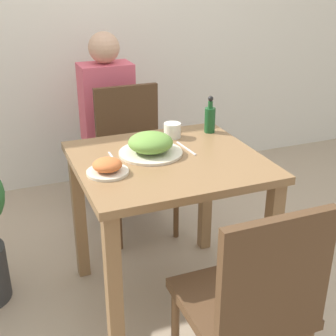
% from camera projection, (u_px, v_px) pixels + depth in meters
% --- Properties ---
extents(ground_plane, '(16.00, 16.00, 0.00)m').
position_uv_depth(ground_plane, '(168.00, 293.00, 2.41)').
color(ground_plane, tan).
extents(wall_back, '(8.00, 0.05, 2.60)m').
position_uv_depth(wall_back, '(84.00, 4.00, 3.22)').
color(wall_back, silver).
rests_on(wall_back, ground_plane).
extents(dining_table, '(0.83, 0.77, 0.76)m').
position_uv_depth(dining_table, '(168.00, 185.00, 2.16)').
color(dining_table, olive).
rests_on(dining_table, ground_plane).
extents(chair_near, '(0.42, 0.42, 0.88)m').
position_uv_depth(chair_near, '(253.00, 300.00, 1.61)').
color(chair_near, '#4C331E').
rests_on(chair_near, ground_plane).
extents(chair_far, '(0.42, 0.42, 0.88)m').
position_uv_depth(chair_far, '(133.00, 152.00, 2.87)').
color(chair_far, '#4C331E').
rests_on(chair_far, ground_plane).
extents(food_plate, '(0.29, 0.29, 0.10)m').
position_uv_depth(food_plate, '(151.00, 145.00, 2.13)').
color(food_plate, beige).
rests_on(food_plate, dining_table).
extents(side_plate, '(0.18, 0.18, 0.07)m').
position_uv_depth(side_plate, '(107.00, 167.00, 1.94)').
color(side_plate, beige).
rests_on(side_plate, dining_table).
extents(drink_cup, '(0.09, 0.09, 0.07)m').
position_uv_depth(drink_cup, '(172.00, 130.00, 2.34)').
color(drink_cup, silver).
rests_on(drink_cup, dining_table).
extents(sauce_bottle, '(0.05, 0.05, 0.19)m').
position_uv_depth(sauce_bottle, '(210.00, 118.00, 2.39)').
color(sauce_bottle, '#194C23').
rests_on(sauce_bottle, dining_table).
extents(fork_utensil, '(0.01, 0.17, 0.00)m').
position_uv_depth(fork_utensil, '(113.00, 159.00, 2.09)').
color(fork_utensil, silver).
rests_on(fork_utensil, dining_table).
extents(spoon_utensil, '(0.02, 0.19, 0.00)m').
position_uv_depth(spoon_utensil, '(186.00, 148.00, 2.21)').
color(spoon_utensil, silver).
rests_on(spoon_utensil, dining_table).
extents(person_figure, '(0.34, 0.22, 1.17)m').
position_uv_depth(person_figure, '(108.00, 121.00, 3.15)').
color(person_figure, '#2D3347').
rests_on(person_figure, ground_plane).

